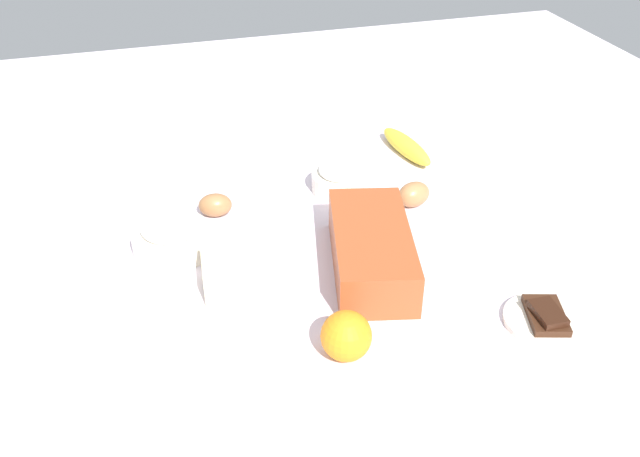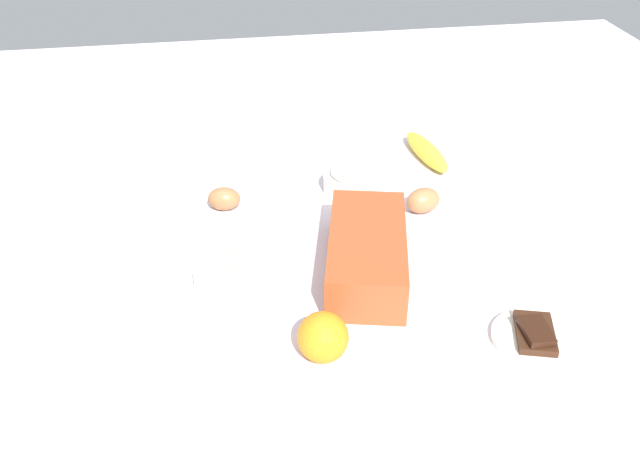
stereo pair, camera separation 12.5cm
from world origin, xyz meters
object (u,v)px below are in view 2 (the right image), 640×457
at_px(orange_fruit, 323,337).
at_px(egg_beside_bowl, 224,199).
at_px(sugar_bowl, 353,179).
at_px(chocolate_plate, 534,336).
at_px(flour_bowl, 175,226).
at_px(loaf_pan, 367,252).
at_px(banana, 427,152).
at_px(butter_block, 216,267).
at_px(egg_near_butter, 423,200).

distance_m(orange_fruit, egg_beside_bowl, 0.46).
xyz_separation_m(sugar_bowl, chocolate_plate, (0.49, 0.18, -0.02)).
distance_m(egg_beside_bowl, chocolate_plate, 0.64).
distance_m(flour_bowl, orange_fruit, 0.41).
relative_size(egg_beside_bowl, chocolate_plate, 0.50).
xyz_separation_m(loaf_pan, sugar_bowl, (-0.27, 0.03, -0.01)).
bearing_deg(orange_fruit, banana, 150.26).
distance_m(sugar_bowl, chocolate_plate, 0.52).
bearing_deg(orange_fruit, sugar_bowl, 163.34).
xyz_separation_m(sugar_bowl, orange_fruit, (0.47, -0.14, 0.01)).
xyz_separation_m(flour_bowl, egg_beside_bowl, (-0.10, 0.09, -0.01)).
relative_size(loaf_pan, orange_fruit, 3.94).
relative_size(butter_block, chocolate_plate, 0.69).
bearing_deg(flour_bowl, orange_fruit, 32.56).
xyz_separation_m(egg_near_butter, chocolate_plate, (0.39, 0.06, -0.01)).
relative_size(banana, chocolate_plate, 1.46).
bearing_deg(sugar_bowl, orange_fruit, -16.66).
bearing_deg(flour_bowl, banana, 113.25).
relative_size(butter_block, egg_near_butter, 1.29).
distance_m(butter_block, egg_near_butter, 0.44).
xyz_separation_m(butter_block, egg_near_butter, (-0.16, 0.41, -0.00)).
xyz_separation_m(loaf_pan, chocolate_plate, (0.21, 0.21, -0.03)).
bearing_deg(orange_fruit, flour_bowl, -147.44).
bearing_deg(loaf_pan, sugar_bowl, -173.31).
bearing_deg(loaf_pan, banana, 163.17).
height_order(sugar_bowl, orange_fruit, orange_fruit).
distance_m(flour_bowl, banana, 0.60).
relative_size(flour_bowl, orange_fruit, 1.84).
bearing_deg(flour_bowl, egg_near_butter, 93.16).
bearing_deg(butter_block, flour_bowl, -152.41).
height_order(butter_block, chocolate_plate, butter_block).
distance_m(loaf_pan, butter_block, 0.26).
distance_m(orange_fruit, egg_near_butter, 0.45).
xyz_separation_m(orange_fruit, egg_near_butter, (-0.37, 0.26, -0.01)).
height_order(banana, egg_beside_bowl, egg_beside_bowl).
height_order(sugar_bowl, banana, sugar_bowl).
xyz_separation_m(loaf_pan, orange_fruit, (0.19, -0.11, -0.00)).
bearing_deg(sugar_bowl, flour_bowl, -70.86).
bearing_deg(egg_beside_bowl, chocolate_plate, 44.24).
height_order(flour_bowl, chocolate_plate, flour_bowl).
distance_m(sugar_bowl, butter_block, 0.39).
relative_size(loaf_pan, chocolate_plate, 2.33).
bearing_deg(egg_near_butter, orange_fruit, -35.24).
bearing_deg(flour_bowl, sugar_bowl, 109.14).
xyz_separation_m(egg_beside_bowl, chocolate_plate, (0.46, 0.45, -0.01)).
bearing_deg(butter_block, egg_near_butter, 111.32).
xyz_separation_m(banana, egg_beside_bowl, (0.14, -0.45, 0.00)).
distance_m(banana, egg_beside_bowl, 0.48).
distance_m(sugar_bowl, banana, 0.22).
bearing_deg(banana, sugar_bowl, -59.67).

